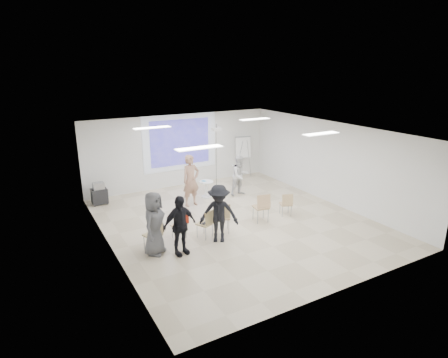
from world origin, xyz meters
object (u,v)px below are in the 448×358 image
pedestal_table (206,188)px  chair_far_left (154,233)px  player_right (240,173)px  av_cart (99,194)px  flipchart_easel (243,147)px  audience_left (180,221)px  audience_outer (154,220)px  chair_right_inner (262,205)px  laptop (204,222)px  chair_center (222,215)px  chair_right_far (286,203)px  player_left (191,177)px  chair_left_inner (207,222)px  chair_left_mid (181,224)px  audience_mid (219,210)px

pedestal_table → chair_far_left: bearing=-135.3°
player_right → av_cart: size_ratio=2.15×
flipchart_easel → av_cart: flipchart_easel is taller
audience_left → audience_outer: audience_outer is taller
audience_outer → chair_right_inner: bearing=-40.4°
chair_far_left → laptop: bearing=-17.6°
chair_center → chair_right_far: (2.53, 0.11, -0.10)m
chair_right_inner → audience_outer: (-3.72, -0.31, 0.40)m
chair_center → audience_outer: (-2.21, -0.22, 0.41)m
player_left → chair_right_inner: size_ratio=2.18×
chair_left_inner → av_cart: size_ratio=1.05×
pedestal_table → player_left: size_ratio=0.31×
chair_left_mid → audience_outer: audience_outer is taller
audience_mid → chair_center: bearing=81.6°
player_right → laptop: size_ratio=5.59×
chair_left_inner → audience_mid: 0.63m
pedestal_table → chair_right_inner: bearing=-80.7°
chair_right_inner → laptop: chair_right_inner is taller
chair_center → av_cart: 5.17m
chair_right_inner → laptop: (-2.11, -0.07, -0.12)m
chair_left_mid → av_cart: (-1.47, 4.13, -0.09)m
pedestal_table → chair_far_left: (-3.20, -3.17, 0.16)m
chair_left_inner → chair_left_mid: bearing=130.0°
pedestal_table → audience_outer: size_ratio=0.34×
chair_center → flipchart_easel: bearing=75.4°
player_right → chair_far_left: (-4.48, -2.77, -0.35)m
player_left → audience_left: 3.67m
player_right → av_cart: (-5.03, 1.68, -0.50)m
player_left → audience_left: player_left is taller
chair_right_far → flipchart_easel: flipchart_easel is taller
player_right → av_cart: 5.32m
audience_left → audience_mid: 1.29m
pedestal_table → audience_outer: bearing=-134.2°
chair_left_inner → av_cart: chair_left_inner is taller
pedestal_table → av_cart: bearing=161.1°
chair_far_left → chair_center: size_ratio=0.93×
chair_far_left → chair_center: (2.18, 0.06, 0.04)m
pedestal_table → chair_left_mid: chair_left_mid is taller
chair_left_inner → audience_outer: audience_outer is taller
chair_right_far → av_cart: (-5.26, 4.27, -0.10)m
chair_left_mid → chair_right_inner: chair_right_inner is taller
chair_right_far → laptop: 3.13m
chair_right_far → laptop: size_ratio=2.56×
audience_outer → chair_far_left: bearing=32.1°
player_right → chair_right_far: player_right is taller
player_right → audience_mid: audience_mid is taller
laptop → flipchart_easel: bearing=-157.5°
player_left → chair_left_mid: bearing=-130.3°
chair_right_inner → chair_left_mid: bearing=-173.0°
chair_left_mid → laptop: size_ratio=2.53×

